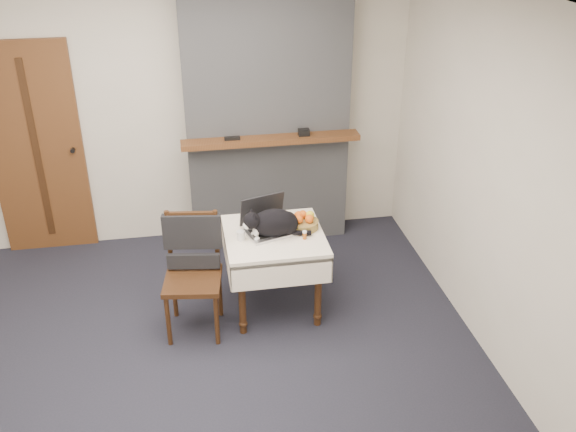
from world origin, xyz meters
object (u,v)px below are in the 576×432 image
at_px(side_table, 274,246).
at_px(door, 37,151).
at_px(pill_bottle, 305,235).
at_px(fruit_basket, 304,222).
at_px(cat, 275,223).
at_px(cream_jar, 241,236).
at_px(laptop, 267,222).
at_px(chair, 193,256).

bearing_deg(side_table, door, 145.14).
distance_m(pill_bottle, fruit_basket, 0.18).
distance_m(cat, cream_jar, 0.28).
relative_size(laptop, cream_jar, 6.07).
relative_size(side_table, cat, 1.43).
height_order(laptop, cat, laptop).
xyz_separation_m(laptop, fruit_basket, (0.30, -0.01, -0.02)).
distance_m(laptop, fruit_basket, 0.30).
bearing_deg(cream_jar, door, 140.16).
bearing_deg(side_table, cat, -84.67).
bearing_deg(side_table, cream_jar, -170.01).
distance_m(cream_jar, fruit_basket, 0.53).
relative_size(door, cream_jar, 27.06).
distance_m(fruit_basket, chair, 0.92).
distance_m(side_table, fruit_basket, 0.31).
distance_m(laptop, chair, 0.65).
bearing_deg(cat, fruit_basket, 7.42).
bearing_deg(side_table, laptop, 122.65).
bearing_deg(laptop, chair, 178.41).
height_order(pill_bottle, chair, chair).
xyz_separation_m(side_table, chair, (-0.65, -0.10, 0.03)).
xyz_separation_m(side_table, cream_jar, (-0.27, -0.05, 0.15)).
relative_size(cat, fruit_basket, 2.33).
bearing_deg(fruit_basket, door, 149.36).
xyz_separation_m(cat, fruit_basket, (0.25, 0.08, -0.06)).
bearing_deg(fruit_basket, laptop, 177.26).
distance_m(door, pill_bottle, 2.66).
relative_size(cat, cream_jar, 7.37).
bearing_deg(door, cat, -35.33).
distance_m(door, chair, 2.01).
bearing_deg(door, laptop, -34.07).
height_order(laptop, pill_bottle, laptop).
xyz_separation_m(laptop, cream_jar, (-0.22, -0.12, -0.03)).
xyz_separation_m(door, fruit_basket, (2.22, -1.31, -0.25)).
xyz_separation_m(side_table, cat, (0.00, -0.03, 0.22)).
xyz_separation_m(cat, cream_jar, (-0.27, -0.02, -0.07)).
bearing_deg(fruit_basket, pill_bottle, -99.16).
bearing_deg(cat, cream_jar, 173.77).
height_order(door, cat, door).
xyz_separation_m(cream_jar, pill_bottle, (0.49, -0.07, -0.00)).
height_order(door, fruit_basket, door).
bearing_deg(cream_jar, side_table, 9.99).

